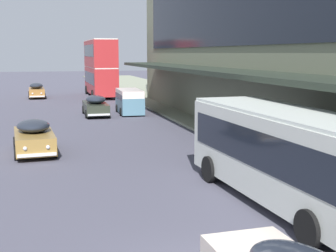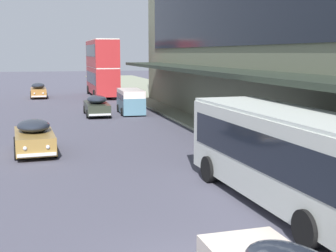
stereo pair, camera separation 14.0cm
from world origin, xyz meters
name	(u,v)px [view 1 (the left image)]	position (x,y,z in m)	size (l,w,h in m)	color
transit_bus_kerbside_front	(288,152)	(4.17, 4.24, 1.78)	(3.10, 9.99, 3.08)	silver
transit_bus_kerbside_rear	(100,66)	(3.60, 44.38, 3.42)	(2.81, 10.44, 6.34)	#AF282A
sedan_far_back	(96,106)	(0.98, 27.91, 0.80)	(1.92, 4.95, 1.64)	#2D3227
sedan_second_mid	(37,91)	(-3.41, 44.37, 0.80)	(1.80, 4.59, 1.65)	#A26C32
sedan_oncoming_rear	(95,84)	(4.33, 55.61, 0.73)	(1.99, 4.85, 1.47)	beige
sedan_second_near	(34,137)	(-3.66, 14.78, 0.80)	(2.10, 4.58, 1.64)	olive
vw_van	(129,100)	(3.78, 28.48, 1.10)	(2.04, 4.61, 1.96)	slate
pedestrian_at_kerb	(318,143)	(7.71, 7.95, 1.18)	(0.62, 0.33, 1.86)	black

